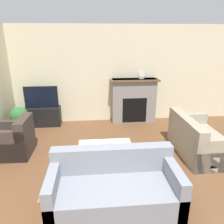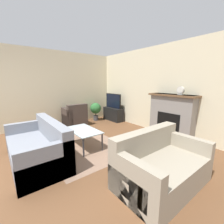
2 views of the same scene
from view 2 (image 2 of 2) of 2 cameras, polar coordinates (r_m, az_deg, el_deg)
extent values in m
cube|color=beige|center=(5.17, 15.04, 8.29)|extent=(8.01, 0.06, 2.70)
cube|color=beige|center=(5.98, -19.03, 8.44)|extent=(0.06, 7.25, 2.70)
cube|color=#896B56|center=(3.93, -10.72, -12.81)|extent=(2.20, 1.77, 0.00)
cube|color=gray|center=(4.63, 21.71, -1.50)|extent=(1.24, 0.34, 1.26)
cube|color=black|center=(4.54, 20.38, -4.74)|extent=(0.68, 0.01, 0.71)
cube|color=brown|center=(4.51, 22.09, 5.96)|extent=(1.36, 0.40, 0.05)
cube|color=black|center=(6.29, 0.48, -0.78)|extent=(0.95, 0.36, 0.53)
cube|color=black|center=(6.20, 0.49, 4.28)|extent=(0.89, 0.05, 0.59)
cube|color=black|center=(6.18, 0.29, 4.26)|extent=(0.85, 0.01, 0.55)
cube|color=gray|center=(3.48, -26.98, -13.49)|extent=(1.83, 0.88, 0.42)
cube|color=gray|center=(3.40, -21.99, -6.21)|extent=(1.83, 0.20, 0.40)
cube|color=gray|center=(4.22, -29.45, -7.64)|extent=(0.14, 0.88, 0.66)
cube|color=gray|center=(2.68, -23.41, -17.98)|extent=(0.14, 0.88, 0.66)
cube|color=#9E937F|center=(2.66, 18.73, -20.87)|extent=(0.89, 1.49, 0.42)
cube|color=#9E937F|center=(2.65, 12.99, -10.69)|extent=(0.20, 1.49, 0.40)
cube|color=#9E937F|center=(2.14, 7.92, -25.21)|extent=(0.89, 0.14, 0.66)
cube|color=#9E937F|center=(3.13, 25.88, -13.79)|extent=(0.89, 0.14, 0.66)
cube|color=#3D332D|center=(5.76, -14.03, -2.85)|extent=(0.78, 0.73, 0.42)
cube|color=#3D332D|center=(5.42, -13.05, 0.73)|extent=(0.21, 0.72, 0.40)
cube|color=#3D332D|center=(5.85, -11.51, -1.32)|extent=(0.77, 0.15, 0.66)
cube|color=#3D332D|center=(5.63, -16.78, -2.08)|extent=(0.77, 0.15, 0.66)
cylinder|color=#333338|center=(4.15, -16.76, -8.61)|extent=(0.04, 0.04, 0.42)
cylinder|color=#333338|center=(3.37, -10.81, -13.16)|extent=(0.04, 0.04, 0.42)
cylinder|color=#333338|center=(4.34, -10.70, -7.44)|extent=(0.04, 0.04, 0.42)
cylinder|color=#333338|center=(3.60, -3.75, -11.33)|extent=(0.04, 0.04, 0.42)
cube|color=silver|center=(3.78, -10.88, -6.80)|extent=(1.00, 0.57, 0.02)
cylinder|color=#47474C|center=(6.35, -6.19, -2.24)|extent=(0.20, 0.20, 0.20)
cylinder|color=#4C3823|center=(6.32, -6.22, -0.75)|extent=(0.03, 0.03, 0.13)
sphere|color=#2D6B33|center=(6.27, -6.27, 1.45)|extent=(0.45, 0.45, 0.45)
cube|color=beige|center=(4.44, 24.55, 6.20)|extent=(0.13, 0.07, 0.03)
cylinder|color=beige|center=(4.43, 24.67, 7.62)|extent=(0.19, 0.07, 0.19)
cylinder|color=white|center=(4.40, 24.45, 7.61)|extent=(0.16, 0.00, 0.16)
camera|label=1|loc=(4.05, -71.40, 14.83)|focal=35.00mm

